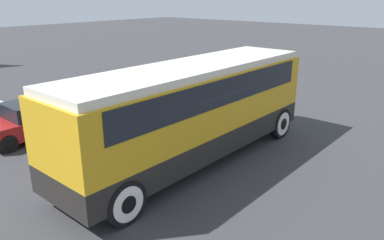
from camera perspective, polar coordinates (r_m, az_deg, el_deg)
name	(u,v)px	position (r m, az deg, el deg)	size (l,w,h in m)	color
ground_plane	(192,162)	(12.55, 0.00, -6.34)	(120.00, 120.00, 0.00)	#38383A
tour_bus	(194,104)	(11.93, 0.30, 2.39)	(9.72, 2.54, 3.25)	black
parked_car_mid	(43,117)	(15.86, -21.75, 0.42)	(4.58, 1.82, 1.42)	maroon
parked_car_far	(159,87)	(19.53, -5.07, 5.01)	(4.57, 1.88, 1.47)	#2D5638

